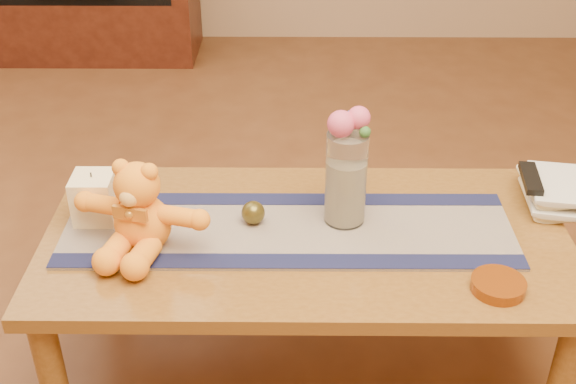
{
  "coord_description": "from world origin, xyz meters",
  "views": [
    {
      "loc": [
        -0.04,
        -1.6,
        1.58
      ],
      "look_at": [
        -0.05,
        0.0,
        0.58
      ],
      "focal_mm": 45.75,
      "sensor_mm": 36.0,
      "label": 1
    }
  ],
  "objects_px": {
    "bronze_ball": "(253,213)",
    "amber_dish": "(498,285)",
    "teddy_bear": "(140,206)",
    "pillar_candle": "(95,198)",
    "glass_vase": "(346,178)",
    "book_bottom": "(526,199)",
    "tv_remote": "(531,178)"
  },
  "relations": [
    {
      "from": "bronze_ball",
      "to": "amber_dish",
      "type": "height_order",
      "value": "bronze_ball"
    },
    {
      "from": "book_bottom",
      "to": "glass_vase",
      "type": "bearing_deg",
      "value": -165.19
    },
    {
      "from": "tv_remote",
      "to": "amber_dish",
      "type": "height_order",
      "value": "tv_remote"
    },
    {
      "from": "teddy_bear",
      "to": "book_bottom",
      "type": "relative_size",
      "value": 1.53
    },
    {
      "from": "pillar_candle",
      "to": "tv_remote",
      "type": "height_order",
      "value": "pillar_candle"
    },
    {
      "from": "pillar_candle",
      "to": "glass_vase",
      "type": "xyz_separation_m",
      "value": [
        0.67,
        -0.0,
        0.06
      ]
    },
    {
      "from": "teddy_bear",
      "to": "bronze_ball",
      "type": "relative_size",
      "value": 5.34
    },
    {
      "from": "tv_remote",
      "to": "amber_dish",
      "type": "xyz_separation_m",
      "value": [
        -0.17,
        -0.38,
        -0.07
      ]
    },
    {
      "from": "pillar_candle",
      "to": "amber_dish",
      "type": "distance_m",
      "value": 1.07
    },
    {
      "from": "teddy_bear",
      "to": "amber_dish",
      "type": "height_order",
      "value": "teddy_bear"
    },
    {
      "from": "teddy_bear",
      "to": "glass_vase",
      "type": "bearing_deg",
      "value": 27.38
    },
    {
      "from": "glass_vase",
      "to": "book_bottom",
      "type": "height_order",
      "value": "glass_vase"
    },
    {
      "from": "bronze_ball",
      "to": "amber_dish",
      "type": "relative_size",
      "value": 0.49
    },
    {
      "from": "teddy_bear",
      "to": "book_bottom",
      "type": "xyz_separation_m",
      "value": [
        1.05,
        0.22,
        -0.11
      ]
    },
    {
      "from": "glass_vase",
      "to": "bronze_ball",
      "type": "height_order",
      "value": "glass_vase"
    },
    {
      "from": "pillar_candle",
      "to": "bronze_ball",
      "type": "xyz_separation_m",
      "value": [
        0.43,
        -0.02,
        -0.03
      ]
    },
    {
      "from": "teddy_bear",
      "to": "amber_dish",
      "type": "xyz_separation_m",
      "value": [
        0.88,
        -0.17,
        -0.11
      ]
    },
    {
      "from": "pillar_candle",
      "to": "book_bottom",
      "type": "bearing_deg",
      "value": 4.91
    },
    {
      "from": "pillar_candle",
      "to": "amber_dish",
      "type": "relative_size",
      "value": 1.0
    },
    {
      "from": "teddy_bear",
      "to": "amber_dish",
      "type": "distance_m",
      "value": 0.9
    },
    {
      "from": "bronze_ball",
      "to": "amber_dish",
      "type": "distance_m",
      "value": 0.66
    },
    {
      "from": "pillar_candle",
      "to": "book_bottom",
      "type": "distance_m",
      "value": 1.2
    },
    {
      "from": "bronze_ball",
      "to": "tv_remote",
      "type": "distance_m",
      "value": 0.78
    },
    {
      "from": "tv_remote",
      "to": "amber_dish",
      "type": "distance_m",
      "value": 0.42
    },
    {
      "from": "teddy_bear",
      "to": "pillar_candle",
      "type": "height_order",
      "value": "teddy_bear"
    },
    {
      "from": "glass_vase",
      "to": "bronze_ball",
      "type": "xyz_separation_m",
      "value": [
        -0.25,
        -0.02,
        -0.1
      ]
    },
    {
      "from": "book_bottom",
      "to": "tv_remote",
      "type": "bearing_deg",
      "value": -93.0
    },
    {
      "from": "bronze_ball",
      "to": "book_bottom",
      "type": "distance_m",
      "value": 0.78
    },
    {
      "from": "teddy_bear",
      "to": "bronze_ball",
      "type": "height_order",
      "value": "teddy_bear"
    },
    {
      "from": "pillar_candle",
      "to": "amber_dish",
      "type": "height_order",
      "value": "pillar_candle"
    },
    {
      "from": "glass_vase",
      "to": "teddy_bear",
      "type": "bearing_deg",
      "value": -167.64
    },
    {
      "from": "pillar_candle",
      "to": "glass_vase",
      "type": "relative_size",
      "value": 0.5
    }
  ]
}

